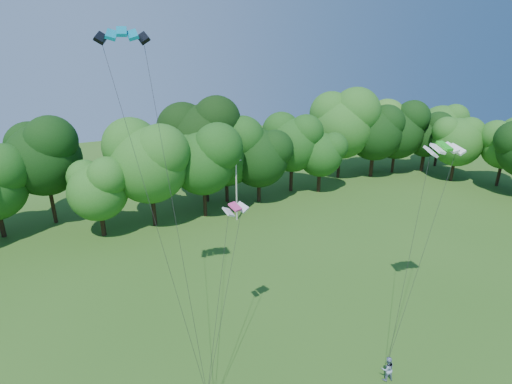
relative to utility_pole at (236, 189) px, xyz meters
name	(u,v)px	position (x,y,z in m)	size (l,w,h in m)	color
utility_pole	(236,189)	(0.00, 0.00, 0.00)	(1.46, 0.34, 7.36)	#B9B8B0
kite_flyer_right	(387,369)	(-1.21, -25.95, -2.97)	(0.82, 0.64, 1.68)	#8C9CC2
kite_teal	(122,32)	(-13.21, -15.72, 16.35)	(2.90, 1.67, 0.57)	#05819E
kite_green	(445,146)	(4.50, -22.83, 9.73)	(2.59, 1.49, 0.44)	green
kite_pink	(235,207)	(-8.19, -18.96, 6.47)	(1.75, 1.21, 0.38)	#D73B84
tree_back_center	(205,129)	(-1.13, 7.03, 5.81)	(10.58, 10.58, 15.39)	black
tree_back_east	(376,125)	(27.25, 7.81, 3.77)	(8.35, 8.35, 12.14)	#352515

